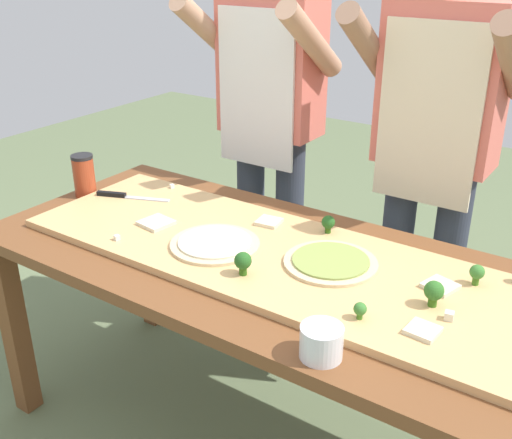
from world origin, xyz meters
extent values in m
cube|color=brown|center=(-0.87, -0.35, 0.35)|extent=(0.07, 0.07, 0.70)
cube|color=brown|center=(-0.87, 0.35, 0.35)|extent=(0.07, 0.07, 0.70)
cube|color=brown|center=(0.00, 0.00, 0.72)|extent=(1.87, 0.81, 0.04)
cube|color=tan|center=(-0.01, 0.00, 0.75)|extent=(1.61, 0.54, 0.02)
cube|color=#B7BABF|center=(-0.60, 0.09, 0.77)|extent=(0.16, 0.08, 0.00)
cube|color=black|center=(-0.73, 0.04, 0.77)|extent=(0.11, 0.06, 0.02)
cylinder|color=beige|center=(0.17, 0.03, 0.77)|extent=(0.27, 0.27, 0.01)
cylinder|color=#899E4C|center=(0.17, 0.03, 0.78)|extent=(0.22, 0.22, 0.01)
cylinder|color=beige|center=(-0.17, -0.06, 0.77)|extent=(0.28, 0.28, 0.01)
cylinder|color=beige|center=(-0.17, -0.06, 0.78)|extent=(0.23, 0.23, 0.01)
cube|color=beige|center=(0.48, 0.08, 0.77)|extent=(0.10, 0.10, 0.01)
cube|color=beige|center=(-0.43, -0.05, 0.77)|extent=(0.11, 0.11, 0.01)
cube|color=beige|center=(-0.13, 0.17, 0.77)|extent=(0.08, 0.08, 0.01)
cube|color=beige|center=(0.51, -0.14, 0.77)|extent=(0.08, 0.08, 0.01)
cylinder|color=#2C5915|center=(0.07, 0.21, 0.78)|extent=(0.02, 0.02, 0.02)
sphere|color=#23561E|center=(0.07, 0.21, 0.80)|extent=(0.04, 0.04, 0.04)
cylinder|color=#2C5915|center=(0.00, -0.16, 0.78)|extent=(0.02, 0.02, 0.03)
sphere|color=#23561E|center=(0.00, -0.16, 0.81)|extent=(0.05, 0.05, 0.05)
cylinder|color=#3F7220|center=(0.36, -0.17, 0.77)|extent=(0.01, 0.01, 0.02)
sphere|color=#38752D|center=(0.36, -0.17, 0.79)|extent=(0.03, 0.03, 0.03)
cylinder|color=#3F7220|center=(0.55, 0.15, 0.78)|extent=(0.02, 0.02, 0.02)
sphere|color=#38752D|center=(0.55, 0.15, 0.80)|extent=(0.04, 0.04, 0.04)
cylinder|color=#366618|center=(0.49, -0.02, 0.78)|extent=(0.02, 0.02, 0.03)
sphere|color=#2D6623|center=(0.49, -0.02, 0.81)|extent=(0.05, 0.05, 0.05)
cube|color=white|center=(-0.60, 0.23, 0.77)|extent=(0.02, 0.02, 0.01)
cube|color=silver|center=(-0.45, -0.20, 0.77)|extent=(0.02, 0.02, 0.02)
cube|color=silver|center=(0.55, -0.05, 0.78)|extent=(0.03, 0.03, 0.02)
cylinder|color=white|center=(0.34, -0.33, 0.78)|extent=(0.10, 0.10, 0.08)
cylinder|color=white|center=(0.34, -0.33, 0.77)|extent=(0.09, 0.09, 0.04)
cylinder|color=#99381E|center=(-0.86, 0.03, 0.82)|extent=(0.08, 0.08, 0.15)
cylinder|color=black|center=(-0.86, 0.03, 0.90)|extent=(0.08, 0.08, 0.01)
cylinder|color=#333847|center=(-0.55, 0.67, 0.45)|extent=(0.12, 0.12, 0.90)
cylinder|color=#333847|center=(-0.35, 0.67, 0.45)|extent=(0.12, 0.12, 0.90)
cube|color=#DB6B5B|center=(-0.45, 0.67, 1.18)|extent=(0.40, 0.20, 0.55)
cube|color=white|center=(-0.45, 0.57, 1.09)|extent=(0.34, 0.01, 0.60)
cylinder|color=tan|center=(-0.68, 0.57, 1.30)|extent=(0.08, 0.39, 0.31)
cylinder|color=tan|center=(-0.22, 0.57, 1.30)|extent=(0.08, 0.39, 0.31)
cylinder|color=#333847|center=(0.13, 0.67, 0.45)|extent=(0.12, 0.12, 0.90)
cylinder|color=#333847|center=(0.33, 0.67, 0.45)|extent=(0.12, 0.12, 0.90)
cube|color=#DB6B5B|center=(0.23, 0.67, 1.18)|extent=(0.40, 0.20, 0.55)
cube|color=beige|center=(0.23, 0.57, 1.09)|extent=(0.34, 0.01, 0.60)
cylinder|color=#997056|center=(0.00, 0.57, 1.30)|extent=(0.08, 0.39, 0.31)
camera|label=1|loc=(0.86, -1.36, 1.61)|focal=42.65mm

